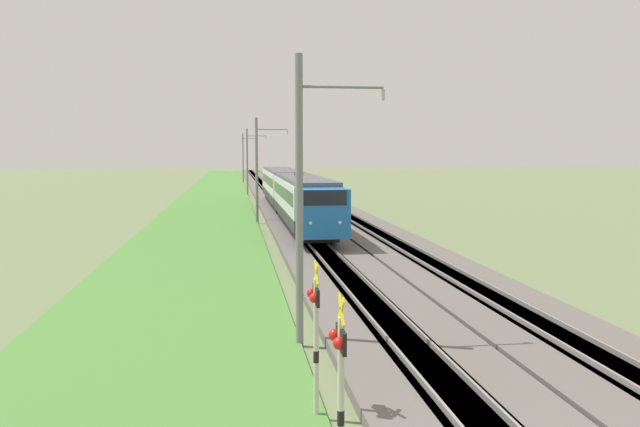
{
  "coord_description": "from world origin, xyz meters",
  "views": [
    {
      "loc": [
        -8.5,
        4.76,
        5.61
      ],
      "look_at": [
        25.47,
        0.0,
        2.18
      ],
      "focal_mm": 35.0,
      "sensor_mm": 36.0,
      "label": 1
    }
  ],
  "objects_px": {
    "passenger_train": "(291,191)",
    "crossing_signal_aux": "(315,324)",
    "catenary_mast_mid": "(257,169)",
    "crossing_signal_near": "(340,376)",
    "catenary_mast_near": "(301,198)",
    "catenary_mast_far": "(248,161)",
    "catenary_mast_distant": "(243,157)"
  },
  "relations": [
    {
      "from": "passenger_train",
      "to": "crossing_signal_aux",
      "type": "bearing_deg",
      "value": -4.55
    },
    {
      "from": "crossing_signal_aux",
      "to": "catenary_mast_mid",
      "type": "distance_m",
      "value": 36.09
    },
    {
      "from": "crossing_signal_near",
      "to": "catenary_mast_mid",
      "type": "relative_size",
      "value": 0.41
    },
    {
      "from": "passenger_train",
      "to": "catenary_mast_near",
      "type": "xyz_separation_m",
      "value": [
        -34.12,
        2.85,
        1.97
      ]
    },
    {
      "from": "catenary_mast_near",
      "to": "catenary_mast_mid",
      "type": "xyz_separation_m",
      "value": [
        31.1,
        -0.0,
        -0.06
      ]
    },
    {
      "from": "passenger_train",
      "to": "crossing_signal_aux",
      "type": "relative_size",
      "value": 11.49
    },
    {
      "from": "passenger_train",
      "to": "catenary_mast_far",
      "type": "distance_m",
      "value": 28.3
    },
    {
      "from": "crossing_signal_near",
      "to": "catenary_mast_near",
      "type": "height_order",
      "value": "catenary_mast_near"
    },
    {
      "from": "crossing_signal_near",
      "to": "catenary_mast_far",
      "type": "distance_m",
      "value": 70.19
    },
    {
      "from": "catenary_mast_near",
      "to": "catenary_mast_distant",
      "type": "height_order",
      "value": "catenary_mast_distant"
    },
    {
      "from": "catenary_mast_near",
      "to": "catenary_mast_mid",
      "type": "height_order",
      "value": "catenary_mast_near"
    },
    {
      "from": "catenary_mast_far",
      "to": "crossing_signal_aux",
      "type": "bearing_deg",
      "value": 179.78
    },
    {
      "from": "crossing_signal_near",
      "to": "crossing_signal_aux",
      "type": "xyz_separation_m",
      "value": [
        3.02,
        -0.01,
        -0.0
      ]
    },
    {
      "from": "passenger_train",
      "to": "catenary_mast_distant",
      "type": "relative_size",
      "value": 4.41
    },
    {
      "from": "crossing_signal_near",
      "to": "catenary_mast_distant",
      "type": "relative_size",
      "value": 0.38
    },
    {
      "from": "catenary_mast_near",
      "to": "crossing_signal_near",
      "type": "bearing_deg",
      "value": 178.13
    },
    {
      "from": "catenary_mast_mid",
      "to": "catenary_mast_far",
      "type": "xyz_separation_m",
      "value": [
        31.1,
        0.0,
        0.13
      ]
    },
    {
      "from": "crossing_signal_near",
      "to": "catenary_mast_near",
      "type": "xyz_separation_m",
      "value": [
        7.95,
        -0.26,
        2.24
      ]
    },
    {
      "from": "crossing_signal_near",
      "to": "catenary_mast_near",
      "type": "distance_m",
      "value": 8.27
    },
    {
      "from": "catenary_mast_mid",
      "to": "catenary_mast_distant",
      "type": "bearing_deg",
      "value": 0.0
    },
    {
      "from": "catenary_mast_distant",
      "to": "catenary_mast_mid",
      "type": "bearing_deg",
      "value": -180.0
    },
    {
      "from": "crossing_signal_aux",
      "to": "catenary_mast_near",
      "type": "xyz_separation_m",
      "value": [
        4.93,
        -0.25,
        2.24
      ]
    },
    {
      "from": "catenary_mast_far",
      "to": "catenary_mast_distant",
      "type": "relative_size",
      "value": 0.96
    },
    {
      "from": "catenary_mast_near",
      "to": "passenger_train",
      "type": "bearing_deg",
      "value": -4.78
    },
    {
      "from": "crossing_signal_aux",
      "to": "catenary_mast_mid",
      "type": "xyz_separation_m",
      "value": [
        36.03,
        -0.26,
        2.18
      ]
    },
    {
      "from": "catenary_mast_near",
      "to": "catenary_mast_far",
      "type": "relative_size",
      "value": 0.98
    },
    {
      "from": "catenary_mast_mid",
      "to": "crossing_signal_aux",
      "type": "bearing_deg",
      "value": 179.59
    },
    {
      "from": "crossing_signal_aux",
      "to": "catenary_mast_near",
      "type": "bearing_deg",
      "value": -92.96
    },
    {
      "from": "catenary_mast_mid",
      "to": "catenary_mast_distant",
      "type": "xyz_separation_m",
      "value": [
        62.2,
        0.0,
        0.29
      ]
    },
    {
      "from": "catenary_mast_distant",
      "to": "catenary_mast_far",
      "type": "bearing_deg",
      "value": -180.0
    },
    {
      "from": "crossing_signal_aux",
      "to": "catenary_mast_far",
      "type": "distance_m",
      "value": 67.17
    },
    {
      "from": "crossing_signal_near",
      "to": "catenary_mast_near",
      "type": "relative_size",
      "value": 0.41
    }
  ]
}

